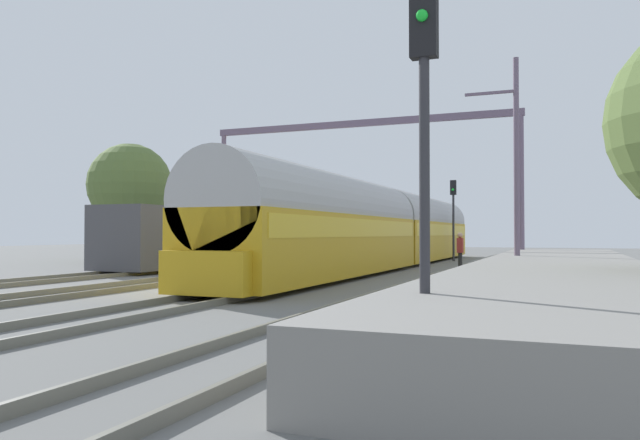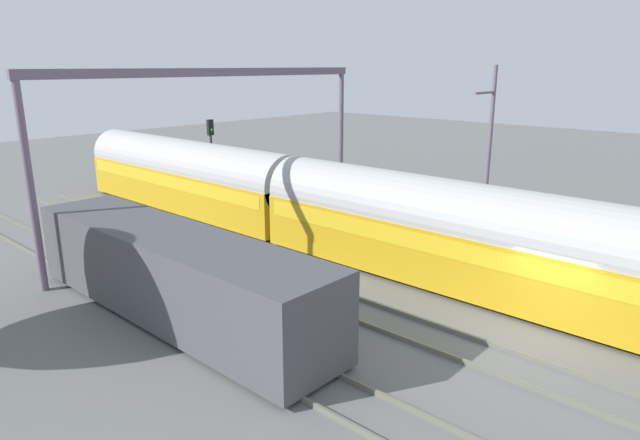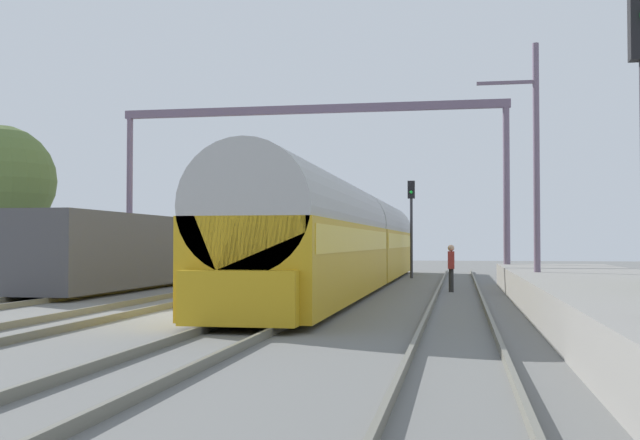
{
  "view_description": "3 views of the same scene",
  "coord_description": "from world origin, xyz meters",
  "views": [
    {
      "loc": [
        10.43,
        -16.73,
        1.69
      ],
      "look_at": [
        2.14,
        3.95,
        2.18
      ],
      "focal_mm": 34.46,
      "sensor_mm": 36.0,
      "label": 1
    },
    {
      "loc": [
        -15.73,
        -5.4,
        7.99
      ],
      "look_at": [
        -0.41,
        8.49,
        2.22
      ],
      "focal_mm": 31.29,
      "sensor_mm": 36.0,
      "label": 2
    },
    {
      "loc": [
        6.47,
        -18.64,
        1.81
      ],
      "look_at": [
        1.07,
        11.47,
        2.7
      ],
      "focal_mm": 43.79,
      "sensor_mm": 36.0,
      "label": 3
    }
  ],
  "objects": [
    {
      "name": "catenary_pole_east_mid",
      "position": [
        8.77,
        6.18,
        4.15
      ],
      "size": [
        1.9,
        0.2,
        8.0
      ],
      "color": "slate",
      "rests_on": "ground"
    },
    {
      "name": "catenary_gantry",
      "position": [
        0.0,
        14.9,
        5.95
      ],
      "size": [
        17.24,
        0.28,
        7.86
      ],
      "color": "slate",
      "rests_on": "ground"
    },
    {
      "name": "person_crossing",
      "position": [
        6.16,
        10.35,
        1.03
      ],
      "size": [
        0.24,
        0.4,
        1.73
      ],
      "rotation": [
        0.0,
        0.0,
        4.72
      ],
      "color": "#272727",
      "rests_on": "ground"
    },
    {
      "name": "freight_car",
      "position": [
        -6.42,
        9.42,
        1.47
      ],
      "size": [
        2.8,
        13.0,
        2.7
      ],
      "color": "#47474C",
      "rests_on": "ground"
    },
    {
      "name": "track_east",
      "position": [
        2.14,
        0.0,
        0.08
      ],
      "size": [
        1.51,
        60.0,
        0.16
      ],
      "color": "#67655A",
      "rests_on": "ground"
    },
    {
      "name": "railway_signal_far",
      "position": [
        4.06,
        21.12,
        3.17
      ],
      "size": [
        0.36,
        0.3,
        4.95
      ],
      "color": "#2D2D33",
      "rests_on": "ground"
    },
    {
      "name": "track_far_east",
      "position": [
        6.42,
        0.0,
        0.08
      ],
      "size": [
        1.52,
        60.0,
        0.16
      ],
      "color": "#67655A",
      "rests_on": "ground"
    },
    {
      "name": "ground",
      "position": [
        0.0,
        0.0,
        0.0
      ],
      "size": [
        120.0,
        120.0,
        0.0
      ],
      "primitive_type": "plane",
      "color": "slate"
    },
    {
      "name": "platform",
      "position": [
        10.24,
        2.0,
        0.45
      ],
      "size": [
        4.4,
        28.0,
        0.9
      ],
      "color": "gray",
      "rests_on": "ground"
    },
    {
      "name": "track_west",
      "position": [
        -2.14,
        0.0,
        0.08
      ],
      "size": [
        1.51,
        60.0,
        0.16
      ],
      "color": "#67655A",
      "rests_on": "ground"
    },
    {
      "name": "passenger_train",
      "position": [
        2.14,
        12.68,
        1.97
      ],
      "size": [
        2.93,
        32.85,
        3.82
      ],
      "color": "gold",
      "rests_on": "ground"
    }
  ]
}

